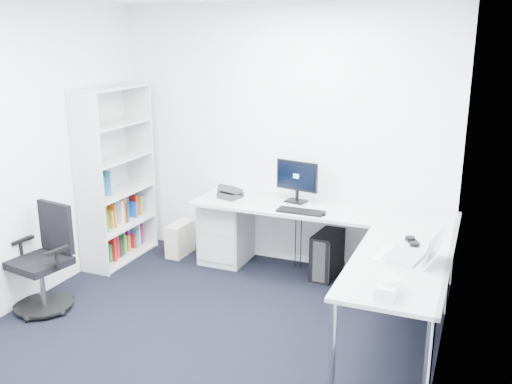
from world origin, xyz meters
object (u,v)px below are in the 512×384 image
at_px(task_chair, 39,260).
at_px(laptop, 405,241).
at_px(l_desk, 309,256).
at_px(monitor, 296,181).
at_px(bookshelf, 116,175).

height_order(task_chair, laptop, laptop).
xyz_separation_m(l_desk, monitor, (-0.29, 0.44, 0.59)).
distance_m(l_desk, laptop, 1.24).
relative_size(task_chair, monitor, 2.09).
relative_size(l_desk, task_chair, 2.70).
relative_size(task_chair, laptop, 2.57).
relative_size(l_desk, laptop, 6.94).
relative_size(bookshelf, laptop, 5.08).
bearing_deg(bookshelf, monitor, 11.64).
distance_m(l_desk, monitor, 0.79).
bearing_deg(bookshelf, l_desk, -1.32).
height_order(bookshelf, laptop, bookshelf).
xyz_separation_m(bookshelf, task_chair, (0.07, -1.28, -0.46)).
bearing_deg(bookshelf, laptop, -12.50).
bearing_deg(laptop, l_desk, 156.69).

